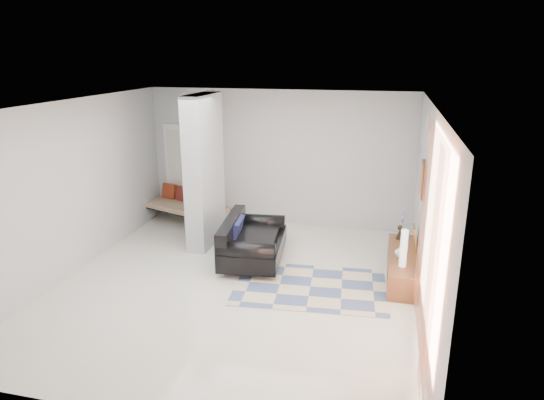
# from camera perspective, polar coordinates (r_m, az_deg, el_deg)

# --- Properties ---
(floor) EXTENTS (6.00, 6.00, 0.00)m
(floor) POSITION_cam_1_polar(r_m,az_deg,el_deg) (7.76, -4.17, -9.90)
(floor) COLOR silver
(floor) RESTS_ON ground
(ceiling) EXTENTS (6.00, 6.00, 0.00)m
(ceiling) POSITION_cam_1_polar(r_m,az_deg,el_deg) (6.96, -4.66, 11.14)
(ceiling) COLOR white
(ceiling) RESTS_ON wall_back
(wall_back) EXTENTS (6.00, 0.00, 6.00)m
(wall_back) POSITION_cam_1_polar(r_m,az_deg,el_deg) (10.04, 0.83, 4.90)
(wall_back) COLOR silver
(wall_back) RESTS_ON ground
(wall_front) EXTENTS (6.00, 0.00, 6.00)m
(wall_front) POSITION_cam_1_polar(r_m,az_deg,el_deg) (4.67, -15.85, -10.44)
(wall_front) COLOR silver
(wall_front) RESTS_ON ground
(wall_left) EXTENTS (0.00, 6.00, 6.00)m
(wall_left) POSITION_cam_1_polar(r_m,az_deg,el_deg) (8.47, -22.42, 1.30)
(wall_left) COLOR silver
(wall_left) RESTS_ON ground
(wall_right) EXTENTS (0.00, 6.00, 6.00)m
(wall_right) POSITION_cam_1_polar(r_m,az_deg,el_deg) (6.93, 17.81, -1.51)
(wall_right) COLOR silver
(wall_right) RESTS_ON ground
(partition_column) EXTENTS (0.35, 1.20, 2.80)m
(partition_column) POSITION_cam_1_polar(r_m,az_deg,el_deg) (9.05, -7.96, 3.39)
(partition_column) COLOR #B1B6B9
(partition_column) RESTS_ON floor
(hallway_door) EXTENTS (0.85, 0.06, 2.04)m
(hallway_door) POSITION_cam_1_polar(r_m,az_deg,el_deg) (10.73, -10.25, 3.34)
(hallway_door) COLOR white
(hallway_door) RESTS_ON floor
(curtain) EXTENTS (0.00, 2.55, 2.55)m
(curtain) POSITION_cam_1_polar(r_m,az_deg,el_deg) (5.83, 17.77, -4.49)
(curtain) COLOR #FF7743
(curtain) RESTS_ON wall_right
(wall_art) EXTENTS (0.04, 0.45, 0.55)m
(wall_art) POSITION_cam_1_polar(r_m,az_deg,el_deg) (7.72, 17.34, 2.33)
(wall_art) COLOR #3D1E10
(wall_art) RESTS_ON wall_right
(media_console) EXTENTS (0.45, 1.82, 0.80)m
(media_console) POSITION_cam_1_polar(r_m,az_deg,el_deg) (8.18, 15.04, -7.40)
(media_console) COLOR brown
(media_console) RESTS_ON floor
(loveseat) EXTENTS (1.14, 1.76, 0.76)m
(loveseat) POSITION_cam_1_polar(r_m,az_deg,el_deg) (8.45, -2.62, -4.93)
(loveseat) COLOR silver
(loveseat) RESTS_ON floor
(daybed) EXTENTS (1.99, 1.34, 0.77)m
(daybed) POSITION_cam_1_polar(r_m,az_deg,el_deg) (10.40, -10.19, -0.57)
(daybed) COLOR black
(daybed) RESTS_ON floor
(area_rug) EXTENTS (2.44, 1.73, 0.01)m
(area_rug) POSITION_cam_1_polar(r_m,az_deg,el_deg) (7.69, 4.54, -10.13)
(area_rug) COLOR beige
(area_rug) RESTS_ON floor
(cylinder_lamp) EXTENTS (0.11, 0.11, 0.58)m
(cylinder_lamp) POSITION_cam_1_polar(r_m,az_deg,el_deg) (7.55, 15.23, -5.49)
(cylinder_lamp) COLOR silver
(cylinder_lamp) RESTS_ON media_console
(bronze_figurine) EXTENTS (0.13, 0.13, 0.25)m
(bronze_figurine) POSITION_cam_1_polar(r_m,az_deg,el_deg) (8.67, 14.80, -3.69)
(bronze_figurine) COLOR black
(bronze_figurine) RESTS_ON media_console
(vase) EXTENTS (0.20, 0.20, 0.18)m
(vase) POSITION_cam_1_polar(r_m,az_deg,el_deg) (7.96, 14.85, -5.85)
(vase) COLOR white
(vase) RESTS_ON media_console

